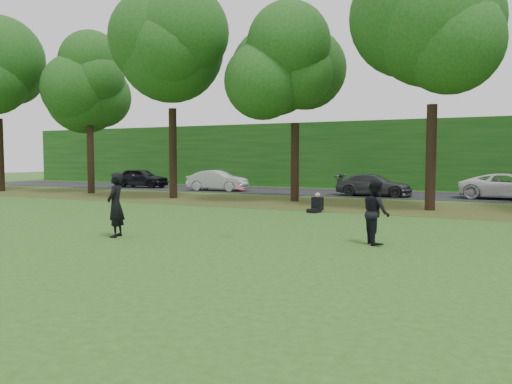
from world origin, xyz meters
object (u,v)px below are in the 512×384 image
frisbee (240,189)px  seated_person (316,205)px  player_left (116,205)px  player_right (376,212)px

frisbee → seated_person: 7.77m
player_left → seated_person: bearing=141.4°
player_right → seated_person: size_ratio=2.09×
player_left → player_right: bearing=87.5°
player_left → frisbee: player_left is taller
player_right → frisbee: (-3.61, -0.96, 0.58)m
frisbee → seated_person: frisbee is taller
player_right → player_left: bearing=77.3°
player_right → frisbee: 3.78m
frisbee → seated_person: bearing=92.8°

